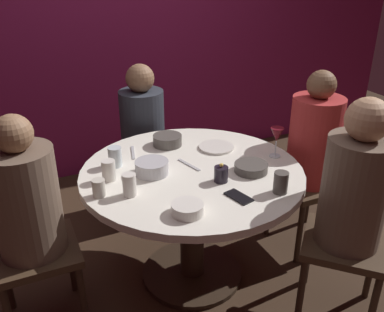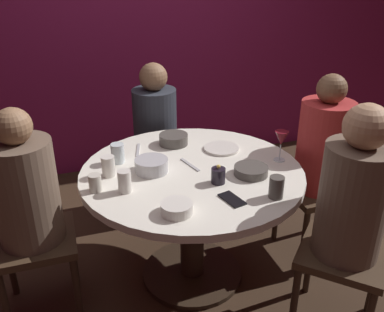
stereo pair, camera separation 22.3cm
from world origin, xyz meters
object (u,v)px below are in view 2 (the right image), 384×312
at_px(seated_diner_front_right, 352,202).
at_px(cup_center_front, 125,181).
at_px(dining_table, 192,196).
at_px(cup_by_right_diner, 276,187).
at_px(bowl_sauce_side, 173,139).
at_px(cup_by_left_diner, 95,183).
at_px(cup_far_edge, 118,153).
at_px(bowl_serving_large, 151,165).
at_px(wine_glass, 281,139).
at_px(seated_diner_back, 155,122).
at_px(seated_diner_right, 323,149).
at_px(dinner_plate, 221,148).
at_px(cell_phone, 232,199).
at_px(candle_holder, 218,175).
at_px(seated_diner_left, 26,196).
at_px(cup_near_candle, 108,166).
at_px(bowl_salad_center, 177,208).
at_px(bowl_small_white, 251,171).

relative_size(seated_diner_front_right, cup_center_front, 10.81).
bearing_deg(dining_table, cup_by_right_diner, -54.38).
distance_m(bowl_sauce_side, cup_by_left_diner, 0.67).
bearing_deg(cup_center_front, cup_by_left_diner, 158.69).
bearing_deg(cup_far_edge, bowl_serving_large, -48.09).
height_order(wine_glass, cup_far_edge, wine_glass).
xyz_separation_m(seated_diner_back, seated_diner_right, (0.82, -0.85, 0.03)).
bearing_deg(seated_diner_right, dinner_plate, -18.56).
bearing_deg(cup_by_left_diner, cup_by_right_diner, -22.37).
relative_size(cell_phone, cup_by_right_diner, 1.29).
xyz_separation_m(bowl_serving_large, cup_center_front, (-0.17, -0.17, 0.02)).
bearing_deg(candle_holder, cup_by_left_diner, 169.31).
bearing_deg(seated_diner_left, cup_center_front, -14.79).
distance_m(seated_diner_back, cup_by_right_diner, 1.28).
distance_m(dining_table, wine_glass, 0.59).
relative_size(dining_table, cup_far_edge, 10.96).
distance_m(dinner_plate, cell_phone, 0.58).
distance_m(seated_diner_front_right, cup_by_left_diner, 1.22).
height_order(seated_diner_right, cup_far_edge, seated_diner_right).
bearing_deg(seated_diner_back, seated_diner_right, 44.25).
bearing_deg(dining_table, cell_phone, -77.58).
distance_m(dining_table, seated_diner_front_right, 0.85).
xyz_separation_m(cup_near_candle, cup_center_front, (0.05, -0.19, 0.00)).
distance_m(dining_table, cup_by_left_diner, 0.57).
xyz_separation_m(seated_diner_right, cup_center_front, (-1.21, -0.12, 0.06)).
relative_size(cup_near_candle, cup_by_right_diner, 1.01).
relative_size(bowl_salad_center, cup_far_edge, 1.33).
xyz_separation_m(candle_holder, cup_near_candle, (-0.52, 0.25, 0.01)).
bearing_deg(dining_table, candle_holder, -66.47).
height_order(bowl_sauce_side, cup_by_left_diner, cup_by_left_diner).
bearing_deg(bowl_sauce_side, candle_holder, -81.24).
xyz_separation_m(candle_holder, cup_center_front, (-0.46, 0.06, 0.02)).
height_order(seated_diner_front_right, bowl_small_white, seated_diner_front_right).
relative_size(seated_diner_front_right, cup_far_edge, 11.06).
bearing_deg(cup_center_front, bowl_serving_large, 44.13).
height_order(seated_diner_front_right, cup_center_front, seated_diner_front_right).
xyz_separation_m(seated_diner_front_right, bowl_small_white, (-0.31, 0.43, 0.00)).
relative_size(seated_diner_front_right, dinner_plate, 5.80).
bearing_deg(cell_phone, cup_by_left_diner, 139.91).
bearing_deg(cup_far_edge, bowl_small_white, -29.89).
distance_m(dining_table, seated_diner_left, 0.86).
bearing_deg(bowl_sauce_side, dinner_plate, -33.29).
xyz_separation_m(seated_diner_back, cup_center_front, (-0.38, -0.97, 0.08)).
bearing_deg(cell_phone, bowl_salad_center, 170.88).
xyz_separation_m(bowl_small_white, cup_near_candle, (-0.71, 0.23, 0.03)).
bearing_deg(bowl_salad_center, seated_diner_front_right, -14.16).
xyz_separation_m(bowl_salad_center, bowl_sauce_side, (0.20, 0.75, 0.01)).
relative_size(cup_near_candle, cup_by_left_diner, 1.25).
xyz_separation_m(bowl_serving_large, cup_by_left_diner, (-0.31, -0.11, 0.01)).
height_order(dinner_plate, cup_by_left_diner, cup_by_left_diner).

